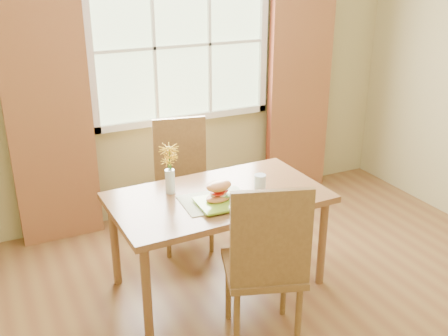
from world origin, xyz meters
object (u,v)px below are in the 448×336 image
Objects in this scene: water_glass at (260,184)px; croissant_sandwich at (219,191)px; dining_table at (218,204)px; flower_vase at (169,163)px; chair_far at (183,177)px; chair_near at (267,261)px.

croissant_sandwich is at bearing -171.29° from water_glass.
dining_table is 0.44m from flower_vase.
flower_vase reaches higher than chair_far.
flower_vase reaches higher than croissant_sandwich.
chair_far is 4.90× the size of croissant_sandwich.
chair_near is at bearing -100.25° from croissant_sandwich.
chair_far is 0.71m from flower_vase.
chair_near is (-0.03, -0.71, -0.04)m from dining_table.
dining_table is 4.26× the size of flower_vase.
flower_vase is (-0.30, -0.53, 0.36)m from chair_far.
water_glass is (0.26, -0.78, 0.20)m from chair_far.
water_glass is at bearing -60.11° from chair_far.
water_glass is (0.28, -0.08, 0.13)m from dining_table.
croissant_sandwich is (-0.03, 0.58, 0.20)m from chair_near.
chair_near is 1.42m from chair_far.
chair_near is 8.87× the size of water_glass.
flower_vase is (-0.25, 0.88, 0.33)m from chair_near.
water_glass is at bearing -4.00° from croissant_sandwich.
water_glass reaches higher than dining_table.
chair_far is at bearing 106.69° from chair_near.
flower_vase is at bearing 124.36° from chair_near.
chair_far is (0.02, 0.71, -0.07)m from dining_table.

